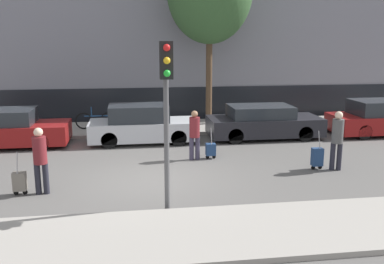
% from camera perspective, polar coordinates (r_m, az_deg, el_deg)
% --- Properties ---
extents(ground_plane, '(80.00, 80.00, 0.00)m').
position_cam_1_polar(ground_plane, '(12.27, -5.46, -6.32)').
color(ground_plane, '#565451').
extents(sidewalk_near, '(28.00, 2.50, 0.12)m').
position_cam_1_polar(sidewalk_near, '(8.77, -4.18, -13.70)').
color(sidewalk_near, gray).
rests_on(sidewalk_near, ground_plane).
extents(sidewalk_far, '(28.00, 3.00, 0.12)m').
position_cam_1_polar(sidewalk_far, '(19.02, -6.54, 0.53)').
color(sidewalk_far, gray).
rests_on(sidewalk_far, ground_plane).
extents(parked_car_0, '(4.59, 1.87, 1.39)m').
position_cam_1_polar(parked_car_0, '(17.23, -23.86, 0.34)').
color(parked_car_0, maroon).
rests_on(parked_car_0, ground_plane).
extents(parked_car_1, '(4.10, 1.71, 1.46)m').
position_cam_1_polar(parked_car_1, '(16.51, -6.67, 0.93)').
color(parked_car_1, '#B7BABF').
rests_on(parked_car_1, ground_plane).
extents(parked_car_2, '(4.49, 1.87, 1.32)m').
position_cam_1_polar(parked_car_2, '(17.41, 9.48, 1.26)').
color(parked_car_2, black).
rests_on(parked_car_2, ground_plane).
extents(pedestrian_left, '(0.35, 0.34, 1.74)m').
position_cam_1_polar(pedestrian_left, '(11.49, -19.59, -3.12)').
color(pedestrian_left, '#23232D').
rests_on(pedestrian_left, ground_plane).
extents(trolley_left, '(0.34, 0.29, 1.14)m').
position_cam_1_polar(trolley_left, '(11.80, -22.00, -6.13)').
color(trolley_left, slate).
rests_on(trolley_left, ground_plane).
extents(pedestrian_center, '(0.35, 0.34, 1.64)m').
position_cam_1_polar(pedestrian_center, '(13.96, 0.34, -0.02)').
color(pedestrian_center, '#383347').
rests_on(pedestrian_center, ground_plane).
extents(trolley_center, '(0.34, 0.29, 1.05)m').
position_cam_1_polar(trolley_center, '(14.22, 2.51, -2.34)').
color(trolley_center, navy).
rests_on(trolley_center, ground_plane).
extents(pedestrian_right, '(0.34, 0.34, 1.81)m').
position_cam_1_polar(pedestrian_right, '(13.53, 18.81, -0.61)').
color(pedestrian_right, '#23232D').
rests_on(pedestrian_right, ground_plane).
extents(trolley_right, '(0.34, 0.29, 1.20)m').
position_cam_1_polar(trolley_right, '(13.58, 16.35, -3.22)').
color(trolley_right, navy).
rests_on(trolley_right, ground_plane).
extents(traffic_light, '(0.28, 0.47, 3.86)m').
position_cam_1_polar(traffic_light, '(9.37, -3.44, 5.20)').
color(traffic_light, '#515154').
rests_on(traffic_light, ground_plane).
extents(parked_bicycle, '(1.77, 0.06, 0.96)m').
position_cam_1_polar(parked_bicycle, '(18.84, -12.65, 1.54)').
color(parked_bicycle, black).
rests_on(parked_bicycle, sidewalk_far).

